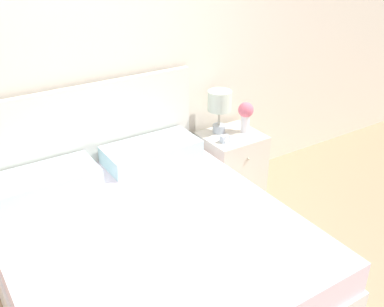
{
  "coord_description": "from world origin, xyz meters",
  "views": [
    {
      "loc": [
        -1.0,
        -3.03,
        2.25
      ],
      "look_at": [
        0.6,
        -0.55,
        0.71
      ],
      "focal_mm": 42.0,
      "sensor_mm": 36.0,
      "label": 1
    }
  ],
  "objects_px": {
    "bed": "(145,252)",
    "alarm_clock": "(225,139)",
    "flower_vase": "(246,114)",
    "nightstand": "(231,165)",
    "table_lamp": "(220,104)"
  },
  "relations": [
    {
      "from": "nightstand",
      "to": "alarm_clock",
      "type": "relative_size",
      "value": 7.97
    },
    {
      "from": "nightstand",
      "to": "alarm_clock",
      "type": "distance_m",
      "value": 0.36
    },
    {
      "from": "alarm_clock",
      "to": "table_lamp",
      "type": "bearing_deg",
      "value": 68.72
    },
    {
      "from": "table_lamp",
      "to": "alarm_clock",
      "type": "bearing_deg",
      "value": -111.28
    },
    {
      "from": "bed",
      "to": "table_lamp",
      "type": "distance_m",
      "value": 1.49
    },
    {
      "from": "nightstand",
      "to": "flower_vase",
      "type": "height_order",
      "value": "flower_vase"
    },
    {
      "from": "bed",
      "to": "table_lamp",
      "type": "bearing_deg",
      "value": 34.18
    },
    {
      "from": "table_lamp",
      "to": "bed",
      "type": "bearing_deg",
      "value": -145.82
    },
    {
      "from": "bed",
      "to": "nightstand",
      "type": "relative_size",
      "value": 3.34
    },
    {
      "from": "bed",
      "to": "alarm_clock",
      "type": "relative_size",
      "value": 26.58
    },
    {
      "from": "bed",
      "to": "alarm_clock",
      "type": "xyz_separation_m",
      "value": [
        1.07,
        0.59,
        0.31
      ]
    },
    {
      "from": "bed",
      "to": "alarm_clock",
      "type": "height_order",
      "value": "bed"
    },
    {
      "from": "flower_vase",
      "to": "alarm_clock",
      "type": "bearing_deg",
      "value": -164.29
    },
    {
      "from": "nightstand",
      "to": "table_lamp",
      "type": "distance_m",
      "value": 0.58
    },
    {
      "from": "alarm_clock",
      "to": "nightstand",
      "type": "bearing_deg",
      "value": 31.0
    }
  ]
}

